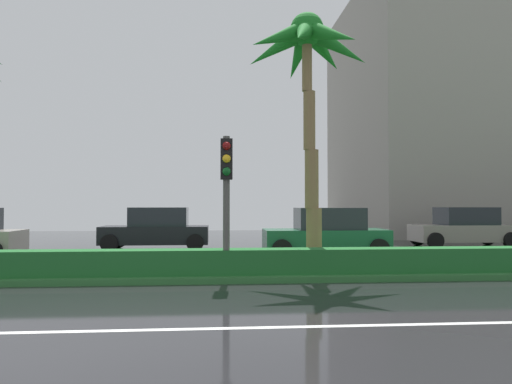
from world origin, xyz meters
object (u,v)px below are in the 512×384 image
(traffic_signal_median_right, at_px, (226,179))
(palm_tree_centre_left, at_px, (308,59))
(car_in_traffic_fourth, at_px, (464,228))
(car_in_traffic_third, at_px, (326,233))
(car_in_traffic_second, at_px, (157,229))

(traffic_signal_median_right, bearing_deg, palm_tree_centre_left, 30.80)
(traffic_signal_median_right, bearing_deg, car_in_traffic_fourth, 40.33)
(car_in_traffic_third, bearing_deg, car_in_traffic_fourth, -152.83)
(car_in_traffic_second, relative_size, car_in_traffic_fourth, 1.00)
(car_in_traffic_third, bearing_deg, car_in_traffic_second, -27.41)
(palm_tree_centre_left, xyz_separation_m, car_in_traffic_third, (1.44, 4.09, -4.92))
(palm_tree_centre_left, distance_m, traffic_signal_median_right, 4.20)
(car_in_traffic_second, xyz_separation_m, car_in_traffic_third, (6.30, -3.27, 0.00))
(traffic_signal_median_right, relative_size, car_in_traffic_fourth, 0.77)
(car_in_traffic_second, bearing_deg, car_in_traffic_third, 152.59)
(palm_tree_centre_left, bearing_deg, car_in_traffic_second, 123.45)
(car_in_traffic_third, distance_m, car_in_traffic_fourth, 7.76)
(palm_tree_centre_left, xyz_separation_m, car_in_traffic_second, (-4.86, 7.36, -4.92))
(traffic_signal_median_right, height_order, car_in_traffic_second, traffic_signal_median_right)
(palm_tree_centre_left, relative_size, traffic_signal_median_right, 2.07)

